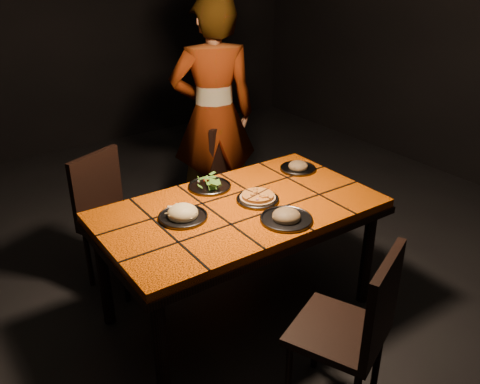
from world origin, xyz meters
TOP-DOWN VIEW (x-y plane):
  - room_shell at (0.00, 0.00)m, footprint 6.04×7.04m
  - dining_table at (0.00, 0.00)m, footprint 1.62×0.92m
  - chair_near at (0.01, -0.93)m, footprint 0.55×0.55m
  - chair_far_left at (-0.49, 0.79)m, footprint 0.54×0.54m
  - chair_far_right at (0.62, 0.95)m, footprint 0.51×0.51m
  - diner at (0.53, 1.12)m, footprint 0.78×0.65m
  - plate_pizza at (0.13, -0.01)m, footprint 0.25×0.25m
  - plate_pasta at (-0.34, 0.06)m, footprint 0.27×0.27m
  - plate_salad at (-0.01, 0.31)m, footprint 0.27×0.27m
  - plate_mushroom_a at (0.11, -0.29)m, footprint 0.29×0.29m
  - plate_mushroom_b at (0.62, 0.21)m, footprint 0.24×0.24m

SIDE VIEW (x-z plane):
  - chair_far_right at x=0.62m, z-range 0.06..0.92m
  - chair_far_left at x=-0.49m, z-range 0.07..0.97m
  - chair_near at x=0.01m, z-range 0.07..0.98m
  - dining_table at x=0.00m, z-range 0.30..1.05m
  - plate_pizza at x=0.13m, z-range 0.75..0.79m
  - plate_mushroom_b at x=0.62m, z-range 0.73..0.81m
  - plate_pasta at x=-0.34m, z-range 0.73..0.82m
  - plate_mushroom_a at x=0.11m, z-range 0.73..0.82m
  - plate_salad at x=-0.01m, z-range 0.74..0.81m
  - diner at x=0.53m, z-range 0.00..1.82m
  - room_shell at x=0.00m, z-range -0.04..3.04m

